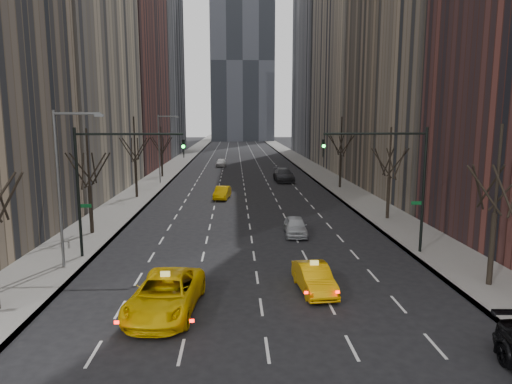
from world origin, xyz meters
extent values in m
plane|color=black|center=(0.00, 0.00, 0.00)|extent=(400.00, 400.00, 0.00)
cube|color=slate|center=(-12.25, 70.00, 0.07)|extent=(4.50, 320.00, 0.15)
cube|color=slate|center=(12.25, 70.00, 0.07)|extent=(4.50, 320.00, 0.15)
cube|color=brown|center=(-21.50, 66.00, 22.00)|extent=(14.00, 28.00, 44.00)
cube|color=slate|center=(-21.50, 96.00, 30.00)|extent=(14.00, 30.00, 60.00)
cube|color=#B9A98D|center=(21.50, 64.00, 25.00)|extent=(14.00, 28.00, 50.00)
cube|color=slate|center=(21.50, 95.00, 29.00)|extent=(14.00, 30.00, 58.00)
cylinder|color=black|center=(-11.85, 4.85, 5.16)|extent=(0.42, 1.80, 2.52)
cylinder|color=black|center=(-11.19, 4.29, 5.16)|extent=(1.74, 0.72, 2.52)
cylinder|color=black|center=(-12.00, 18.00, 1.93)|extent=(0.28, 0.28, 3.57)
cylinder|color=black|center=(-12.00, 18.00, 5.84)|extent=(0.16, 0.16, 4.25)
cylinder|color=black|center=(-11.85, 18.85, 4.95)|extent=(0.42, 1.80, 2.52)
cylinder|color=black|center=(-11.19, 18.29, 4.95)|extent=(1.74, 0.72, 2.52)
cylinder|color=black|center=(-11.34, 17.45, 4.95)|extent=(1.46, 1.25, 2.52)
cylinder|color=black|center=(-12.15, 17.15, 4.95)|extent=(0.42, 1.80, 2.52)
cylinder|color=black|center=(-12.81, 17.71, 4.95)|extent=(1.74, 0.72, 2.52)
cylinder|color=black|center=(-12.66, 18.55, 4.95)|extent=(1.46, 1.25, 2.52)
cylinder|color=black|center=(-12.00, 34.00, 2.15)|extent=(0.28, 0.28, 3.99)
cylinder|color=black|center=(-12.00, 34.00, 6.52)|extent=(0.16, 0.16, 4.75)
cylinder|color=black|center=(-11.85, 34.85, 5.37)|extent=(0.42, 1.80, 2.52)
cylinder|color=black|center=(-11.19, 34.29, 5.37)|extent=(1.74, 0.72, 2.52)
cylinder|color=black|center=(-11.34, 33.45, 5.37)|extent=(1.46, 1.25, 2.52)
cylinder|color=black|center=(-12.15, 33.15, 5.37)|extent=(0.42, 1.80, 2.52)
cylinder|color=black|center=(-12.81, 33.71, 5.37)|extent=(1.74, 0.72, 2.52)
cylinder|color=black|center=(-12.66, 34.55, 5.37)|extent=(1.46, 1.25, 2.52)
cylinder|color=black|center=(-12.00, 52.00, 1.83)|extent=(0.28, 0.28, 3.36)
cylinder|color=black|center=(-12.00, 52.00, 5.51)|extent=(0.16, 0.16, 4.00)
cylinder|color=black|center=(-11.85, 52.85, 4.74)|extent=(0.42, 1.80, 2.52)
cylinder|color=black|center=(-11.19, 52.29, 4.74)|extent=(1.74, 0.72, 2.52)
cylinder|color=black|center=(-11.34, 51.45, 4.74)|extent=(1.46, 1.25, 2.52)
cylinder|color=black|center=(-12.15, 51.15, 4.74)|extent=(0.42, 1.80, 2.52)
cylinder|color=black|center=(-12.81, 51.71, 4.74)|extent=(1.74, 0.72, 2.52)
cylinder|color=black|center=(-12.66, 52.55, 4.74)|extent=(1.46, 1.25, 2.52)
cylinder|color=black|center=(12.00, 6.00, 2.04)|extent=(0.28, 0.28, 3.78)
cylinder|color=black|center=(12.00, 6.00, 6.18)|extent=(0.16, 0.16, 4.50)
cylinder|color=black|center=(12.15, 6.85, 5.16)|extent=(0.42, 1.80, 2.52)
cylinder|color=black|center=(12.81, 6.29, 5.16)|extent=(1.74, 0.72, 2.52)
cylinder|color=black|center=(11.85, 5.15, 5.16)|extent=(0.42, 1.80, 2.52)
cylinder|color=black|center=(11.19, 5.71, 5.16)|extent=(1.74, 0.72, 2.52)
cylinder|color=black|center=(11.34, 6.55, 5.16)|extent=(1.46, 1.25, 2.52)
cylinder|color=black|center=(12.00, 22.00, 1.93)|extent=(0.28, 0.28, 3.57)
cylinder|color=black|center=(12.00, 22.00, 5.84)|extent=(0.16, 0.16, 4.25)
cylinder|color=black|center=(12.15, 22.85, 4.95)|extent=(0.42, 1.80, 2.52)
cylinder|color=black|center=(12.81, 22.29, 4.95)|extent=(1.74, 0.72, 2.52)
cylinder|color=black|center=(12.66, 21.45, 4.95)|extent=(1.46, 1.25, 2.52)
cylinder|color=black|center=(11.85, 21.15, 4.95)|extent=(0.42, 1.80, 2.52)
cylinder|color=black|center=(11.19, 21.71, 4.95)|extent=(1.74, 0.72, 2.52)
cylinder|color=black|center=(11.34, 22.55, 4.95)|extent=(1.46, 1.25, 2.52)
cylinder|color=black|center=(12.00, 40.00, 2.15)|extent=(0.28, 0.28, 3.99)
cylinder|color=black|center=(12.00, 40.00, 6.52)|extent=(0.16, 0.16, 4.75)
cylinder|color=black|center=(12.15, 40.85, 5.37)|extent=(0.42, 1.80, 2.52)
cylinder|color=black|center=(12.81, 40.29, 5.37)|extent=(1.74, 0.72, 2.52)
cylinder|color=black|center=(12.66, 39.45, 5.37)|extent=(1.46, 1.25, 2.52)
cylinder|color=black|center=(11.85, 39.15, 5.37)|extent=(0.42, 1.80, 2.52)
cylinder|color=black|center=(11.19, 39.71, 5.37)|extent=(1.74, 0.72, 2.52)
cylinder|color=black|center=(11.34, 40.55, 5.37)|extent=(1.46, 1.25, 2.52)
cylinder|color=black|center=(-10.80, 12.00, 4.15)|extent=(0.18, 0.18, 8.00)
cylinder|color=black|center=(-7.55, 12.00, 7.75)|extent=(6.50, 0.14, 0.14)
imported|color=black|center=(-4.30, 12.00, 6.85)|extent=(0.18, 0.22, 1.10)
sphere|color=#0CFF33|center=(-4.30, 11.82, 7.00)|extent=(0.20, 0.20, 0.20)
cube|color=#0C5926|center=(-10.40, 12.00, 3.35)|extent=(0.70, 0.04, 0.22)
cylinder|color=black|center=(10.80, 12.00, 4.15)|extent=(0.18, 0.18, 8.00)
cylinder|color=black|center=(7.55, 12.00, 7.75)|extent=(6.50, 0.14, 0.14)
imported|color=black|center=(4.30, 12.00, 6.85)|extent=(0.18, 0.22, 1.10)
sphere|color=#0CFF33|center=(4.30, 11.82, 7.00)|extent=(0.20, 0.20, 0.20)
cube|color=#0C5926|center=(10.40, 12.00, 3.35)|extent=(0.70, 0.04, 0.22)
cylinder|color=slate|center=(-11.20, 10.00, 4.65)|extent=(0.16, 0.16, 9.00)
cylinder|color=slate|center=(-9.90, 10.00, 8.95)|extent=(2.60, 0.14, 0.14)
cube|color=slate|center=(-8.70, 10.00, 8.85)|extent=(0.50, 0.22, 0.15)
cylinder|color=slate|center=(-11.20, 45.00, 4.65)|extent=(0.16, 0.16, 9.00)
cylinder|color=slate|center=(-9.90, 45.00, 8.95)|extent=(2.60, 0.14, 0.14)
cube|color=slate|center=(-8.70, 45.00, 8.85)|extent=(0.50, 0.22, 0.15)
imported|color=yellow|center=(-4.35, 3.64, 0.85)|extent=(3.39, 6.33, 1.69)
imported|color=#DD9A04|center=(2.79, 5.85, 0.69)|extent=(1.85, 4.33, 1.39)
imported|color=#ADB1B6|center=(3.34, 17.15, 0.69)|extent=(1.83, 4.13, 1.38)
imported|color=#FFBF05|center=(-2.57, 33.10, 0.68)|extent=(1.98, 4.27, 1.35)
imported|color=#2B2B30|center=(5.61, 46.61, 0.89)|extent=(2.71, 6.21, 1.78)
imported|color=white|center=(-3.70, 66.98, 0.73)|extent=(1.77, 4.30, 1.46)
camera|label=1|loc=(-1.18, -16.08, 8.68)|focal=32.00mm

